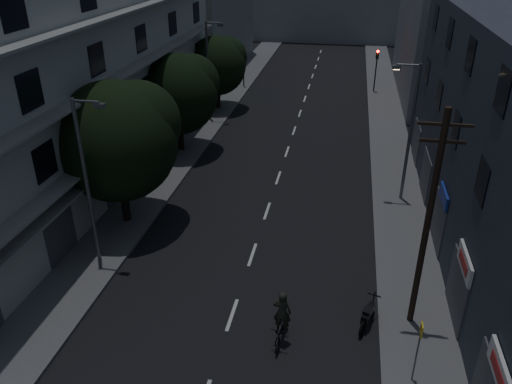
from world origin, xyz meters
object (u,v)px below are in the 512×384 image
(utility_pole, at_px, (428,220))
(bus_stop_sign, at_px, (419,342))
(motorcycle, at_px, (368,316))
(cyclist, at_px, (282,325))

(utility_pole, height_order, bus_stop_sign, utility_pole)
(motorcycle, xyz_separation_m, cyclist, (-3.29, -1.51, 0.31))
(bus_stop_sign, distance_m, motorcycle, 3.40)
(motorcycle, relative_size, cyclist, 0.79)
(bus_stop_sign, relative_size, cyclist, 1.05)
(utility_pole, xyz_separation_m, motorcycle, (-1.73, -0.49, -4.37))
(utility_pole, distance_m, motorcycle, 4.73)
(cyclist, bearing_deg, utility_pole, 26.38)
(cyclist, bearing_deg, motorcycle, 29.36)
(utility_pole, distance_m, bus_stop_sign, 4.36)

